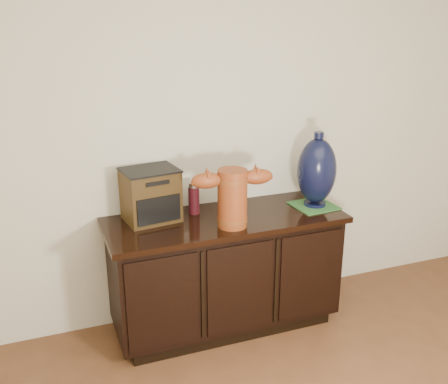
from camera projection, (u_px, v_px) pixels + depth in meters
name	position (u px, v px, depth m)	size (l,w,h in m)	color
sideboard	(225.00, 271.00, 3.30)	(1.46, 0.56, 0.75)	black
terracotta_vessel	(232.00, 195.00, 2.99)	(0.49, 0.19, 0.34)	#92401A
tv_radio	(151.00, 195.00, 3.09)	(0.35, 0.30, 0.32)	#37250D
green_mat	(314.00, 206.00, 3.36)	(0.26, 0.26, 0.01)	#30672E
lamp_base	(317.00, 171.00, 3.29)	(0.27, 0.27, 0.48)	black
spray_can	(194.00, 198.00, 3.21)	(0.07, 0.07, 0.20)	#580F19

